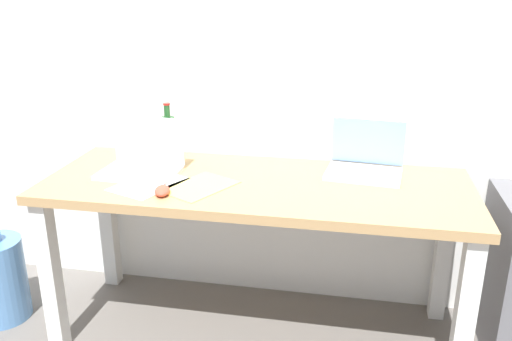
{
  "coord_description": "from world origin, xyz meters",
  "views": [
    {
      "loc": [
        0.39,
        -2.07,
        1.55
      ],
      "look_at": [
        0.0,
        0.0,
        0.8
      ],
      "focal_mm": 37.38,
      "sensor_mm": 36.0,
      "label": 1
    }
  ],
  "objects_px": {
    "desk": "(256,204)",
    "computer_mouse": "(162,191)",
    "beer_bottle": "(168,136)",
    "laptop_right": "(365,163)",
    "laptop_left": "(142,161)"
  },
  "relations": [
    {
      "from": "desk",
      "to": "beer_bottle",
      "type": "xyz_separation_m",
      "value": [
        -0.48,
        0.26,
        0.21
      ]
    },
    {
      "from": "laptop_left",
      "to": "laptop_right",
      "type": "distance_m",
      "value": 0.99
    },
    {
      "from": "desk",
      "to": "laptop_left",
      "type": "xyz_separation_m",
      "value": [
        -0.52,
        0.02,
        0.15
      ]
    },
    {
      "from": "computer_mouse",
      "to": "laptop_left",
      "type": "bearing_deg",
      "value": 113.08
    },
    {
      "from": "computer_mouse",
      "to": "beer_bottle",
      "type": "bearing_deg",
      "value": 92.48
    },
    {
      "from": "desk",
      "to": "computer_mouse",
      "type": "bearing_deg",
      "value": -147.66
    },
    {
      "from": "computer_mouse",
      "to": "laptop_right",
      "type": "bearing_deg",
      "value": 13.68
    },
    {
      "from": "desk",
      "to": "beer_bottle",
      "type": "relative_size",
      "value": 6.87
    },
    {
      "from": "laptop_right",
      "to": "computer_mouse",
      "type": "distance_m",
      "value": 0.89
    },
    {
      "from": "laptop_right",
      "to": "desk",
      "type": "bearing_deg",
      "value": -156.53
    },
    {
      "from": "desk",
      "to": "laptop_right",
      "type": "xyz_separation_m",
      "value": [
        0.45,
        0.2,
        0.15
      ]
    },
    {
      "from": "laptop_right",
      "to": "beer_bottle",
      "type": "height_order",
      "value": "beer_bottle"
    },
    {
      "from": "laptop_right",
      "to": "laptop_left",
      "type": "bearing_deg",
      "value": -169.97
    },
    {
      "from": "computer_mouse",
      "to": "desk",
      "type": "bearing_deg",
      "value": 18.58
    },
    {
      "from": "desk",
      "to": "laptop_right",
      "type": "relative_size",
      "value": 5.23
    }
  ]
}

